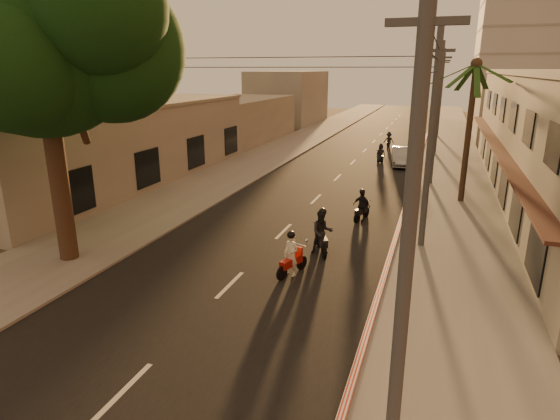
# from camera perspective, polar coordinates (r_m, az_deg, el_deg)

# --- Properties ---
(ground) EXTENTS (160.00, 160.00, 0.00)m
(ground) POSITION_cam_1_polar(r_m,az_deg,el_deg) (15.25, -9.35, -12.16)
(ground) COLOR #383023
(ground) RESTS_ON ground
(road) EXTENTS (10.00, 140.00, 0.02)m
(road) POSITION_cam_1_polar(r_m,az_deg,el_deg) (33.15, 7.03, 3.94)
(road) COLOR black
(road) RESTS_ON ground
(sidewalk_right) EXTENTS (5.00, 140.00, 0.12)m
(sidewalk_right) POSITION_cam_1_polar(r_m,az_deg,el_deg) (32.50, 20.08, 2.87)
(sidewalk_right) COLOR slate
(sidewalk_right) RESTS_ON ground
(sidewalk_left) EXTENTS (5.00, 140.00, 0.12)m
(sidewalk_left) POSITION_cam_1_polar(r_m,az_deg,el_deg) (35.39, -4.96, 4.91)
(sidewalk_left) COLOR slate
(sidewalk_left) RESTS_ON ground
(curb_stripe) EXTENTS (0.20, 60.00, 0.20)m
(curb_stripe) POSITION_cam_1_polar(r_m,az_deg,el_deg) (27.66, 15.21, 1.07)
(curb_stripe) COLOR red
(curb_stripe) RESTS_ON ground
(left_building) EXTENTS (8.20, 24.20, 5.20)m
(left_building) POSITION_cam_1_polar(r_m,az_deg,el_deg) (33.20, -19.76, 7.66)
(left_building) COLOR gray
(left_building) RESTS_ON ground
(distant_tower) EXTENTS (12.10, 12.10, 28.00)m
(distant_tower) POSITION_cam_1_polar(r_m,az_deg,el_deg) (68.64, 28.65, 20.50)
(distant_tower) COLOR #B7B5B2
(distant_tower) RESTS_ON ground
(broadleaf_tree) EXTENTS (9.60, 8.70, 12.10)m
(broadleaf_tree) POSITION_cam_1_polar(r_m,az_deg,el_deg) (19.10, -26.17, 18.64)
(broadleaf_tree) COLOR black
(broadleaf_tree) RESTS_ON ground
(palm_tree) EXTENTS (5.00, 5.00, 8.20)m
(palm_tree) POSITION_cam_1_polar(r_m,az_deg,el_deg) (27.70, 22.72, 15.21)
(palm_tree) COLOR black
(palm_tree) RESTS_ON ground
(utility_poles) EXTENTS (1.20, 48.26, 9.00)m
(utility_poles) POSITION_cam_1_polar(r_m,az_deg,el_deg) (31.67, 18.87, 14.53)
(utility_poles) COLOR #38383A
(utility_poles) RESTS_ON ground
(filler_right) EXTENTS (8.00, 14.00, 6.00)m
(filler_right) POSITION_cam_1_polar(r_m,az_deg,el_deg) (57.31, 26.79, 10.74)
(filler_right) COLOR gray
(filler_right) RESTS_ON ground
(filler_left_near) EXTENTS (8.00, 14.00, 4.40)m
(filler_left_near) POSITION_cam_1_polar(r_m,az_deg,el_deg) (50.33, -5.43, 10.91)
(filler_left_near) COLOR gray
(filler_left_near) RESTS_ON ground
(filler_left_far) EXTENTS (8.00, 14.00, 7.00)m
(filler_left_far) POSITION_cam_1_polar(r_m,az_deg,el_deg) (67.00, 1.01, 13.55)
(filler_left_far) COLOR gray
(filler_left_far) RESTS_ON ground
(scooter_red) EXTENTS (0.94, 1.70, 1.74)m
(scooter_red) POSITION_cam_1_polar(r_m,az_deg,el_deg) (17.20, 1.38, -5.59)
(scooter_red) COLOR black
(scooter_red) RESTS_ON ground
(scooter_mid_a) EXTENTS (1.41, 1.86, 1.95)m
(scooter_mid_a) POSITION_cam_1_polar(r_m,az_deg,el_deg) (19.27, 5.14, -2.77)
(scooter_mid_a) COLOR black
(scooter_mid_a) RESTS_ON ground
(scooter_mid_b) EXTENTS (1.10, 1.63, 1.64)m
(scooter_mid_b) POSITION_cam_1_polar(r_m,az_deg,el_deg) (23.74, 9.92, 0.46)
(scooter_mid_b) COLOR black
(scooter_mid_b) RESTS_ON ground
(scooter_far_a) EXTENTS (1.07, 1.53, 1.58)m
(scooter_far_a) POSITION_cam_1_polar(r_m,az_deg,el_deg) (39.02, 12.16, 6.71)
(scooter_far_a) COLOR black
(scooter_far_a) RESTS_ON ground
(scooter_far_b) EXTENTS (1.00, 1.66, 1.63)m
(scooter_far_b) POSITION_cam_1_polar(r_m,az_deg,el_deg) (46.25, 13.11, 8.21)
(scooter_far_b) COLOR black
(scooter_far_b) RESTS_ON ground
(parked_car) EXTENTS (2.60, 4.69, 1.42)m
(parked_car) POSITION_cam_1_polar(r_m,az_deg,el_deg) (38.22, 14.66, 6.31)
(parked_car) COLOR #94979C
(parked_car) RESTS_ON ground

